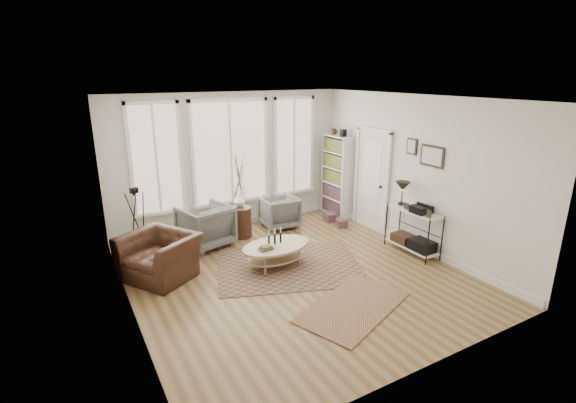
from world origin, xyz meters
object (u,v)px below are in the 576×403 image
armchair_left (205,226)px  accent_chair (160,256)px  bookcase (337,176)px  armchair_right (279,212)px  low_shelf (413,227)px  coffee_table (276,250)px  side_table (240,197)px

armchair_left → accent_chair: 1.41m
bookcase → armchair_right: (-1.58, -0.08, -0.61)m
low_shelf → accent_chair: bearing=162.9°
bookcase → armchair_right: size_ratio=2.71×
coffee_table → armchair_right: bearing=60.0°
low_shelf → armchair_left: size_ratio=1.43×
low_shelf → armchair_right: 2.88m
armchair_left → bookcase: bearing=171.1°
low_shelf → armchair_right: bearing=122.1°
armchair_left → armchair_right: bearing=172.8°
bookcase → armchair_right: bearing=-177.0°
coffee_table → side_table: bearing=89.1°
bookcase → accent_chair: (-4.43, -1.18, -0.59)m
side_table → accent_chair: (-1.88, -0.97, -0.49)m
side_table → armchair_left: bearing=-173.8°
coffee_table → armchair_left: (-0.77, 1.49, 0.10)m
coffee_table → accent_chair: bearing=162.0°
side_table → coffee_table: bearing=-90.9°
side_table → accent_chair: side_table is taller
low_shelf → armchair_left: low_shelf is taller
low_shelf → armchair_right: low_shelf is taller
armchair_left → coffee_table: bearing=103.2°
low_shelf → side_table: size_ratio=0.73×
low_shelf → armchair_left: bearing=145.8°
bookcase → coffee_table: 3.19m
bookcase → accent_chair: bookcase is taller
armchair_right → side_table: (-0.96, -0.12, 0.51)m
armchair_right → accent_chair: size_ratio=0.67×
bookcase → side_table: bearing=-175.4°
low_shelf → coffee_table: (-2.51, 0.74, -0.20)m
armchair_left → side_table: side_table is taller
coffee_table → low_shelf: bearing=-16.4°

